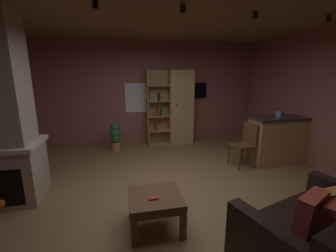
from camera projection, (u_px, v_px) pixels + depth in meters
floor at (173, 195)px, 3.64m from camera, size 6.06×5.82×0.02m
wall_back at (148, 93)px, 6.11m from camera, size 6.18×0.06×2.75m
ceiling at (174, 9)px, 3.00m from camera, size 6.06×5.82×0.02m
window_pane_back at (138, 98)px, 6.05m from camera, size 0.66×0.01×0.78m
stone_fireplace at (0, 121)px, 3.23m from camera, size 0.99×0.81×2.75m
bookshelf_cabinet at (177, 108)px, 6.09m from camera, size 1.24×0.41×2.00m
kitchen_bar_counter at (280, 140)px, 4.84m from camera, size 1.36×0.58×1.02m
tissue_box at (280, 114)px, 4.73m from camera, size 0.15×0.15×0.11m
leather_couch at (318, 238)px, 2.25m from camera, size 1.73×1.33×0.84m
coffee_table at (155, 202)px, 2.79m from camera, size 0.65×0.62×0.45m
table_book_0 at (153, 198)px, 2.70m from camera, size 0.13×0.09×0.02m
dining_chair at (245, 142)px, 4.65m from camera, size 0.48×0.48×0.92m
potted_floor_plant at (115, 136)px, 5.55m from camera, size 0.28×0.28×0.72m
wall_mounted_tv at (193, 90)px, 6.30m from camera, size 0.78×0.06×0.44m
track_light_spot_1 at (95, 5)px, 2.54m from camera, size 0.07×0.07×0.09m
track_light_spot_2 at (183, 9)px, 2.71m from camera, size 0.07×0.07×0.09m
track_light_spot_3 at (255, 15)px, 2.99m from camera, size 0.07×0.07×0.09m
track_light_spot_4 at (329, 18)px, 3.17m from camera, size 0.07×0.07×0.09m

